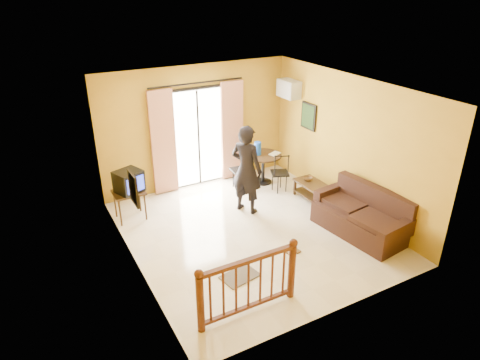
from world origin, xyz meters
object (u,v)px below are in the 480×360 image
sofa (363,217)px  coffee_table (313,189)px  standing_person (246,170)px  dining_table (263,161)px  television (129,181)px

sofa → coffee_table: bearing=83.3°
coffee_table → standing_person: size_ratio=0.47×
sofa → standing_person: bearing=123.2°
dining_table → coffee_table: (0.50, -1.29, -0.30)m
dining_table → sofa: 2.87m
dining_table → sofa: sofa is taller
sofa → dining_table: bearing=93.2°
coffee_table → standing_person: 1.69m
standing_person → dining_table: bearing=-76.1°
dining_table → coffee_table: size_ratio=0.97×
coffee_table → sofa: sofa is taller
television → coffee_table: (3.72, -1.12, -0.57)m
sofa → standing_person: size_ratio=1.06×
sofa → standing_person: 2.45m
coffee_table → standing_person: (-1.52, 0.29, 0.68)m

